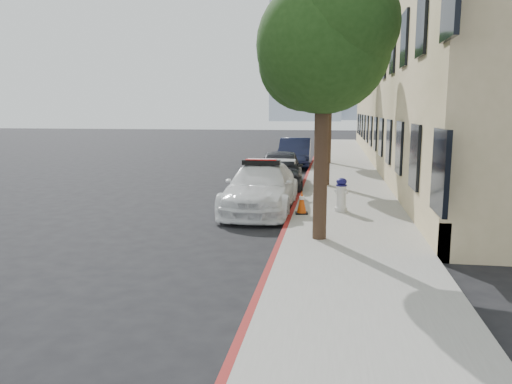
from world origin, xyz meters
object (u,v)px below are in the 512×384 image
object	(u,v)px
police_car	(261,188)
fire_hydrant	(341,195)
parked_car_mid	(280,169)
parked_car_far	(295,152)
traffic_cone	(302,202)

from	to	relation	value
police_car	fire_hydrant	bearing A→B (deg)	-10.33
police_car	parked_car_mid	xyz separation A→B (m)	(0.09, 4.37, 0.04)
parked_car_far	fire_hydrant	xyz separation A→B (m)	(2.21, -12.14, -0.14)
parked_car_mid	traffic_cone	size ratio (longest dim) A/B	6.63
parked_car_far	parked_car_mid	bearing A→B (deg)	-91.95
traffic_cone	parked_car_mid	bearing A→B (deg)	102.36
parked_car_mid	parked_car_far	bearing A→B (deg)	85.59
parked_car_far	traffic_cone	xyz separation A→B (m)	(1.15, -12.64, -0.27)
police_car	parked_car_far	xyz separation A→B (m)	(0.10, 11.70, 0.05)
parked_car_mid	traffic_cone	distance (m)	5.44
police_car	fire_hydrant	size ratio (longest dim) A/B	5.07
police_car	traffic_cone	size ratio (longest dim) A/B	7.37
police_car	parked_car_mid	world-z (taller)	police_car
parked_car_far	fire_hydrant	bearing A→B (deg)	-81.52
police_car	traffic_cone	world-z (taller)	police_car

